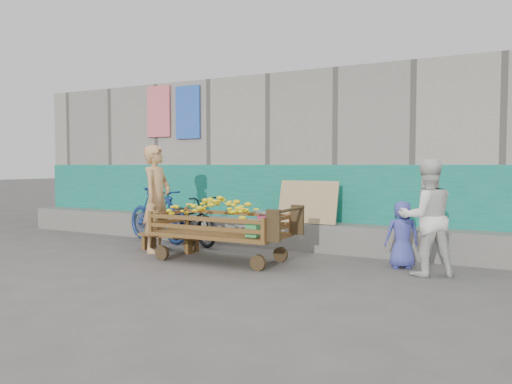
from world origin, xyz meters
The scene contains 9 objects.
ground centered at (0.00, 0.00, 0.00)m, with size 80.00×80.00×0.00m, color #4E4B47.
building_wall centered at (0.00, 4.05, 1.47)m, with size 12.00×3.50×3.00m.
banana_cart centered at (-0.54, 0.85, 0.60)m, with size 2.09×0.96×0.89m.
bench centered at (-1.70, 1.20, 0.20)m, with size 1.09×0.33×0.27m.
vendor_man centered at (-1.81, 1.01, 0.86)m, with size 0.63×0.41×1.72m, color tan.
woman centered at (2.29, 1.26, 0.74)m, with size 0.72×0.56×1.48m, color white.
child centered at (1.93, 1.58, 0.46)m, with size 0.45×0.29×0.92m, color #4349AA.
bicycle_dark centered at (-1.81, 1.92, 0.43)m, with size 0.57×1.63×0.86m, color black.
bicycle_blue centered at (-2.48, 1.85, 0.49)m, with size 0.46×1.64×0.99m, color navy.
Camera 1 is at (3.32, -5.28, 1.40)m, focal length 35.00 mm.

